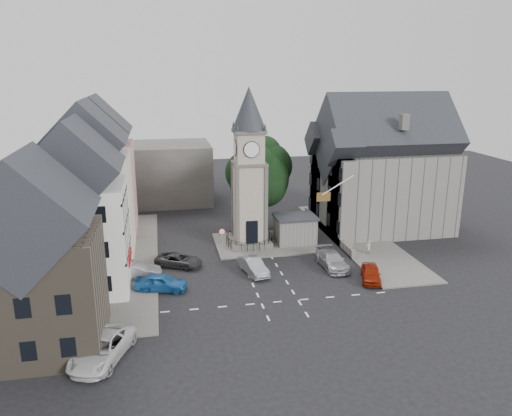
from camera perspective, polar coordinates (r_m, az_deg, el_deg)
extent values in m
plane|color=black|center=(45.26, 1.07, -7.62)|extent=(120.00, 120.00, 0.00)
cube|color=#595651|center=(50.05, -14.63, -5.72)|extent=(6.00, 30.00, 0.14)
cube|color=#595651|center=(55.81, 11.47, -3.28)|extent=(6.00, 26.00, 0.14)
cube|color=#595651|center=(52.80, 0.84, -4.05)|extent=(10.00, 8.00, 0.16)
cube|color=silver|center=(40.39, 2.74, -10.64)|extent=(20.00, 8.00, 0.01)
cube|color=#4C4944|center=(52.44, -0.76, -3.87)|extent=(4.20, 4.20, 0.70)
torus|color=black|center=(52.20, -0.77, -3.12)|extent=(4.86, 4.86, 0.06)
cube|color=gray|center=(51.15, -0.78, 0.72)|extent=(3.00, 3.00, 8.00)
cube|color=black|center=(50.58, -0.47, -2.76)|extent=(1.20, 0.25, 2.40)
cube|color=#4C4944|center=(50.26, -0.80, 5.13)|extent=(3.30, 3.30, 0.25)
cube|color=gray|center=(49.99, -0.80, 6.93)|extent=(2.70, 2.70, 3.20)
cylinder|color=white|center=(48.63, -0.51, 6.69)|extent=(1.50, 0.12, 1.50)
cube|color=#4C4944|center=(49.77, -0.81, 8.76)|extent=(3.10, 3.10, 0.30)
cone|color=black|center=(49.55, -0.82, 11.34)|extent=(3.40, 3.40, 4.20)
cube|color=slate|center=(52.66, 4.48, -2.63)|extent=(4.00, 3.00, 2.80)
cube|color=black|center=(52.20, 4.52, -1.01)|extent=(4.30, 3.30, 0.25)
cylinder|color=black|center=(56.91, 0.31, -0.33)|extent=(0.70, 0.70, 4.40)
cylinder|color=black|center=(49.36, -3.91, -4.07)|extent=(0.10, 0.10, 2.50)
cone|color=#A50C0C|center=(48.85, -3.92, -2.73)|extent=(0.70, 0.06, 0.70)
cone|color=white|center=(48.83, -3.92, -2.74)|extent=(0.54, 0.04, 0.54)
cube|color=#D59293|center=(58.46, -17.37, 2.21)|extent=(7.50, 7.00, 10.00)
cube|color=beige|center=(50.75, -18.27, 0.15)|extent=(7.50, 7.00, 10.00)
cube|color=silver|center=(43.30, -19.42, -3.28)|extent=(7.50, 7.00, 9.00)
cube|color=#4F473B|center=(35.50, -23.72, -8.79)|extent=(8.00, 7.00, 8.00)
cube|color=#4C4944|center=(70.09, -13.49, 3.81)|extent=(20.00, 10.00, 8.00)
cube|color=slate|center=(58.82, 14.21, 2.03)|extent=(14.00, 10.00, 9.00)
cube|color=slate|center=(53.30, 9.74, 0.89)|extent=(1.60, 4.40, 9.00)
cube|color=slate|center=(59.70, 7.39, 2.58)|extent=(1.60, 4.40, 9.00)
cube|color=slate|center=(56.49, 8.10, -2.47)|extent=(0.40, 16.00, 0.90)
cylinder|color=white|center=(48.91, 9.33, 2.59)|extent=(3.17, 0.10, 1.89)
plane|color=#B21414|center=(48.71, 7.73, 1.27)|extent=(1.40, 0.00, 1.40)
imported|color=#1C5A9D|center=(42.65, -10.81, -8.35)|extent=(4.61, 2.69, 1.48)
imported|color=gray|center=(45.41, -13.74, -6.97)|extent=(4.85, 2.42, 1.53)
imported|color=#2E2E31|center=(47.35, -8.81, -5.93)|extent=(4.87, 3.76, 1.23)
imported|color=#96999E|center=(45.26, -0.30, -6.67)|extent=(2.37, 4.44, 1.39)
imported|color=#A2A3A9|center=(47.10, 8.66, -5.90)|extent=(2.18, 5.06, 1.45)
imported|color=maroon|center=(44.96, 12.98, -7.28)|extent=(2.79, 4.24, 1.34)
imported|color=silver|center=(34.22, -17.17, -15.10)|extent=(4.45, 6.22, 1.57)
imported|color=#AEA490|center=(50.85, 12.72, -4.44)|extent=(0.59, 0.44, 1.50)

